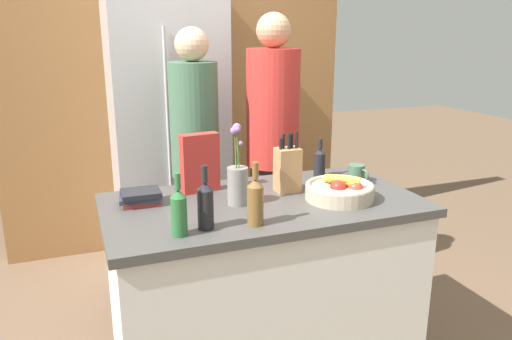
{
  "coord_description": "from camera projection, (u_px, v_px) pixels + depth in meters",
  "views": [
    {
      "loc": [
        -0.78,
        -1.98,
        1.65
      ],
      "look_at": [
        0.0,
        0.09,
        1.02
      ],
      "focal_mm": 35.0,
      "sensor_mm": 36.0,
      "label": 1
    }
  ],
  "objects": [
    {
      "name": "person_at_sink",
      "position": [
        195.0,
        151.0,
        2.97
      ],
      "size": [
        0.29,
        0.29,
        1.66
      ],
      "rotation": [
        0.0,
        0.0,
        -0.12
      ],
      "color": "#383842",
      "rests_on": "ground_plane"
    },
    {
      "name": "person_in_blue",
      "position": [
        273.0,
        141.0,
        3.05
      ],
      "size": [
        0.32,
        0.32,
        1.74
      ],
      "rotation": [
        0.0,
        0.0,
        -0.2
      ],
      "color": "#383842",
      "rests_on": "ground_plane"
    },
    {
      "name": "fruit_bowl",
      "position": [
        340.0,
        190.0,
        2.26
      ],
      "size": [
        0.31,
        0.31,
        0.11
      ],
      "color": "tan",
      "rests_on": "kitchen_island"
    },
    {
      "name": "refrigerator",
      "position": [
        168.0,
        124.0,
        3.46
      ],
      "size": [
        0.75,
        0.62,
        2.02
      ],
      "color": "#B7B7BC",
      "rests_on": "ground_plane"
    },
    {
      "name": "cereal_box",
      "position": [
        200.0,
        163.0,
        2.35
      ],
      "size": [
        0.19,
        0.08,
        0.28
      ],
      "color": "red",
      "rests_on": "kitchen_island"
    },
    {
      "name": "knife_block",
      "position": [
        288.0,
        169.0,
        2.36
      ],
      "size": [
        0.11,
        0.09,
        0.29
      ],
      "color": "#A87A4C",
      "rests_on": "kitchen_island"
    },
    {
      "name": "kitchen_island",
      "position": [
        263.0,
        290.0,
        2.38
      ],
      "size": [
        1.42,
        0.75,
        0.9
      ],
      "color": "silver",
      "rests_on": "ground_plane"
    },
    {
      "name": "flower_vase",
      "position": [
        238.0,
        182.0,
        2.18
      ],
      "size": [
        0.09,
        0.09,
        0.36
      ],
      "color": "gray",
      "rests_on": "kitchen_island"
    },
    {
      "name": "bottle_water",
      "position": [
        179.0,
        211.0,
        1.85
      ],
      "size": [
        0.06,
        0.06,
        0.24
      ],
      "color": "#286633",
      "rests_on": "kitchen_island"
    },
    {
      "name": "bottle_wine",
      "position": [
        255.0,
        200.0,
        1.96
      ],
      "size": [
        0.07,
        0.07,
        0.26
      ],
      "color": "brown",
      "rests_on": "kitchen_island"
    },
    {
      "name": "bottle_vinegar",
      "position": [
        205.0,
        204.0,
        1.92
      ],
      "size": [
        0.06,
        0.06,
        0.25
      ],
      "color": "black",
      "rests_on": "kitchen_island"
    },
    {
      "name": "back_wall_wood",
      "position": [
        177.0,
        77.0,
        3.76
      ],
      "size": [
        2.62,
        0.12,
        2.6
      ],
      "color": "#9E6B3D",
      "rests_on": "ground_plane"
    },
    {
      "name": "bottle_oil",
      "position": [
        320.0,
        162.0,
        2.61
      ],
      "size": [
        0.06,
        0.06,
        0.2
      ],
      "color": "black",
      "rests_on": "kitchen_island"
    },
    {
      "name": "coffee_mug",
      "position": [
        357.0,
        173.0,
        2.52
      ],
      "size": [
        0.08,
        0.12,
        0.09
      ],
      "color": "#42664C",
      "rests_on": "kitchen_island"
    },
    {
      "name": "book_stack",
      "position": [
        141.0,
        197.0,
        2.21
      ],
      "size": [
        0.19,
        0.16,
        0.06
      ],
      "color": "maroon",
      "rests_on": "kitchen_island"
    }
  ]
}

